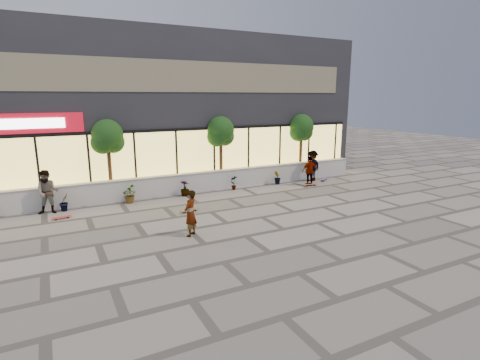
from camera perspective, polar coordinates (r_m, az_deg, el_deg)
name	(u,v)px	position (r m, az deg, el deg)	size (l,w,h in m)	color
ground	(246,236)	(13.76, 0.93, -8.57)	(80.00, 80.00, 0.00)	#9F9589
planter_wall	(183,183)	(19.79, -8.66, -0.53)	(22.00, 0.42, 1.04)	silver
retail_building	(153,108)	(24.57, -13.14, 10.59)	(24.00, 9.17, 8.50)	#27282D
shrub_b	(64,202)	(18.34, -25.20, -3.04)	(0.45, 0.36, 0.81)	#1C3A12
shrub_c	(129,195)	(18.61, -16.58, -2.14)	(0.73, 0.63, 0.81)	#1C3A12
shrub_d	(185,188)	(19.28, -8.40, -1.23)	(0.45, 0.45, 0.81)	#1C3A12
shrub_e	(234,182)	(20.32, -0.92, -0.38)	(0.43, 0.29, 0.81)	#1C3A12
shrub_f	(277,178)	(21.68, 5.73, 0.38)	(0.45, 0.36, 0.81)	#1C3A12
tree_midwest	(108,139)	(19.28, -19.53, 5.97)	(1.60, 1.50, 3.92)	#4C2E1B
tree_mideast	(221,133)	(20.94, -2.97, 7.15)	(1.60, 1.50, 3.92)	#4C2E1B
tree_east	(301,129)	(23.73, 9.34, 7.64)	(1.60, 1.50, 3.92)	#4C2E1B
skater_center	(190,213)	(13.66, -7.57, -5.04)	(0.62, 0.41, 1.71)	silver
skater_left	(48,192)	(18.06, -27.25, -1.65)	(0.93, 0.73, 1.92)	#8C785A
skater_right_near	(310,171)	(21.62, 10.59, 1.38)	(0.99, 0.41, 1.69)	silver
skater_right_far	(312,166)	(22.82, 10.98, 2.14)	(1.19, 0.68, 1.84)	maroon
skateboard_center	(189,210)	(16.68, -7.71, -4.54)	(0.89, 0.39, 0.10)	brown
skateboard_left	(62,217)	(17.27, -25.52, -5.13)	(0.77, 0.30, 0.09)	red
skateboard_right_near	(311,184)	(21.67, 10.73, -0.66)	(0.81, 0.31, 0.10)	brown
skateboard_right_far	(324,179)	(23.21, 12.69, 0.13)	(0.78, 0.64, 0.10)	#584885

